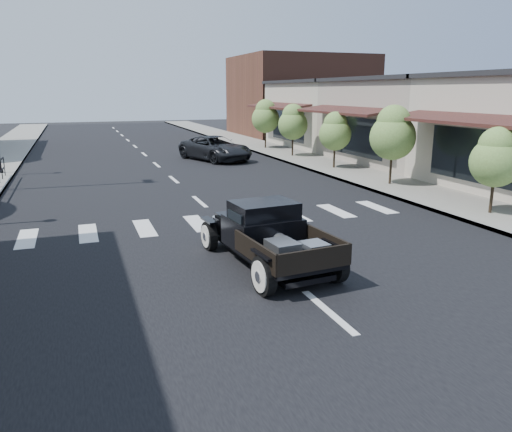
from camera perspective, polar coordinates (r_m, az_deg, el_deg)
name	(u,v)px	position (r m, az deg, el deg)	size (l,w,h in m)	color
ground	(269,262)	(11.98, 1.51, -5.25)	(120.00, 120.00, 0.00)	black
road	(163,170)	(26.15, -10.61, 5.16)	(14.00, 80.00, 0.02)	black
road_markings	(183,188)	(21.31, -8.36, 3.22)	(12.00, 60.00, 0.06)	silver
sidewalk_right	(312,161)	(28.74, 6.42, 6.23)	(3.00, 80.00, 0.15)	gray
storefront_mid	(432,122)	(30.37, 19.51, 10.07)	(10.00, 9.00, 4.50)	gray
storefront_far	(351,115)	(37.77, 10.77, 11.25)	(10.00, 9.00, 4.50)	#B3AB98
far_building_right	(300,96)	(46.84, 5.02, 13.48)	(11.00, 10.00, 7.00)	brown
small_tree_a	(495,172)	(17.56, 25.60, 4.55)	(1.59, 1.59, 2.64)	olive
small_tree_b	(392,146)	(21.73, 15.29, 7.69)	(1.89, 1.89, 3.16)	olive
small_tree_c	(335,141)	(25.91, 8.99, 8.48)	(1.63, 1.63, 2.72)	olive
small_tree_d	(293,131)	(30.58, 4.22, 9.69)	(1.78, 1.78, 2.97)	olive
small_tree_e	(265,125)	(34.81, 1.09, 10.41)	(1.89, 1.89, 3.15)	olive
hotrod_pickup	(268,234)	(11.48, 1.32, -2.11)	(2.06, 4.41, 1.53)	black
second_car	(215,149)	(29.48, -4.68, 7.69)	(2.33, 5.04, 1.40)	black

